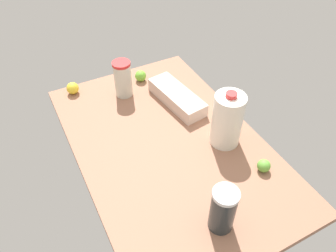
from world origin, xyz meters
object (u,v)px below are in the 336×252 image
(lime_far_back, at_px, (264,166))
(milk_jug, at_px, (227,120))
(tumbler_cup, at_px, (123,79))
(egg_carton, at_px, (177,97))
(lime_loose, at_px, (141,76))
(lemon_by_jug, at_px, (73,88))
(shaker_bottle, at_px, (223,210))

(lime_far_back, bearing_deg, milk_jug, -168.15)
(tumbler_cup, height_order, egg_carton, tumbler_cup)
(lime_loose, xyz_separation_m, lemon_by_jug, (-0.06, -0.35, 0.00))
(shaker_bottle, distance_m, lime_far_back, 0.32)
(egg_carton, bearing_deg, lime_far_back, 3.13)
(shaker_bottle, height_order, lime_far_back, shaker_bottle)
(milk_jug, bearing_deg, shaker_bottle, -36.53)
(egg_carton, relative_size, lemon_by_jug, 5.51)
(milk_jug, relative_size, lime_loose, 4.43)
(tumbler_cup, height_order, milk_jug, milk_jug)
(lime_far_back, bearing_deg, tumbler_cup, -157.00)
(lime_loose, bearing_deg, lemon_by_jug, -99.55)
(shaker_bottle, xyz_separation_m, lime_far_back, (-0.12, 0.29, -0.07))
(shaker_bottle, bearing_deg, egg_carton, 164.07)
(lemon_by_jug, height_order, lime_far_back, lemon_by_jug)
(tumbler_cup, xyz_separation_m, milk_jug, (0.51, 0.26, 0.03))
(tumbler_cup, bearing_deg, lime_loose, 119.30)
(lemon_by_jug, distance_m, lime_far_back, 0.99)
(shaker_bottle, height_order, egg_carton, shaker_bottle)
(milk_jug, height_order, lemon_by_jug, milk_jug)
(milk_jug, relative_size, lemon_by_jug, 4.29)
(egg_carton, height_order, lime_loose, egg_carton)
(lime_loose, distance_m, lemon_by_jug, 0.35)
(egg_carton, distance_m, lime_far_back, 0.54)
(lime_loose, bearing_deg, milk_jug, 13.49)
(egg_carton, bearing_deg, shaker_bottle, -23.51)
(shaker_bottle, bearing_deg, lime_far_back, 112.88)
(lime_loose, bearing_deg, shaker_bottle, -6.67)
(lemon_by_jug, relative_size, lime_far_back, 1.15)
(tumbler_cup, xyz_separation_m, lime_far_back, (0.71, 0.30, -0.07))
(milk_jug, bearing_deg, egg_carton, -170.03)
(milk_jug, height_order, lime_far_back, milk_jug)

